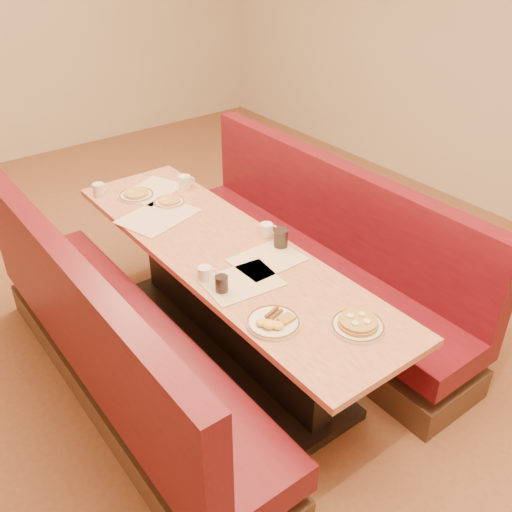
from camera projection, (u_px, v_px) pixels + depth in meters
ground at (229, 349)px, 3.66m from camera, size 8.00×8.00×0.00m
room_envelope at (218, 32)px, 2.63m from camera, size 6.04×8.04×2.82m
diner_table at (227, 302)px, 3.46m from camera, size 0.70×2.50×0.75m
booth_left at (117, 353)px, 3.09m from camera, size 0.55×2.50×1.05m
booth_right at (316, 264)px, 3.84m from camera, size 0.55×2.50×1.05m
placemat_near_left at (242, 282)px, 2.98m from camera, size 0.42×0.33×0.00m
placemat_near_right at (267, 259)px, 3.16m from camera, size 0.38×0.29×0.00m
placemat_far_left at (158, 216)px, 3.59m from camera, size 0.53×0.46×0.00m
placemat_far_right at (152, 191)px, 3.91m from camera, size 0.48×0.43×0.00m
pancake_plate at (358, 324)px, 2.66m from camera, size 0.25×0.25×0.06m
eggs_plate at (273, 322)px, 2.68m from camera, size 0.26×0.26×0.05m
extra_plate_mid at (169, 202)px, 3.74m from camera, size 0.20×0.20×0.04m
extra_plate_far at (136, 195)px, 3.83m from camera, size 0.23×0.23×0.05m
coffee_mug_a at (267, 230)px, 3.37m from camera, size 0.10×0.08×0.08m
coffee_mug_b at (205, 273)px, 2.98m from camera, size 0.10×0.07×0.08m
coffee_mug_c at (185, 182)px, 3.93m from camera, size 0.12×0.08×0.09m
coffee_mug_d at (99, 189)px, 3.84m from camera, size 0.11×0.08×0.08m
soda_tumbler_near at (222, 284)px, 2.89m from camera, size 0.07×0.07×0.09m
soda_tumbler_mid at (281, 238)px, 3.26m from camera, size 0.08×0.08×0.11m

